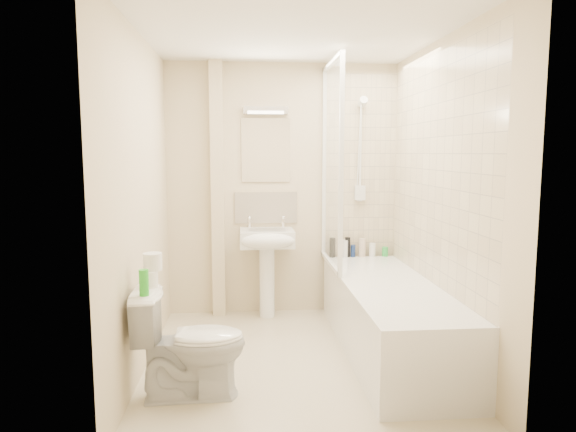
{
  "coord_description": "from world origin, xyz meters",
  "views": [
    {
      "loc": [
        -0.36,
        -3.68,
        1.56
      ],
      "look_at": [
        -0.04,
        0.2,
        1.08
      ],
      "focal_mm": 32.0,
      "sensor_mm": 36.0,
      "label": 1
    }
  ],
  "objects": [
    {
      "name": "floor",
      "position": [
        0.0,
        0.0,
        0.0
      ],
      "size": [
        2.5,
        2.5,
        0.0
      ],
      "primitive_type": "plane",
      "color": "beige",
      "rests_on": "ground"
    },
    {
      "name": "wall_back",
      "position": [
        0.0,
        1.25,
        1.2
      ],
      "size": [
        2.2,
        0.02,
        2.4
      ],
      "primitive_type": "cube",
      "color": "beige",
      "rests_on": "ground"
    },
    {
      "name": "wall_left",
      "position": [
        -1.1,
        0.0,
        1.2
      ],
      "size": [
        0.02,
        2.5,
        2.4
      ],
      "primitive_type": "cube",
      "color": "beige",
      "rests_on": "ground"
    },
    {
      "name": "wall_right",
      "position": [
        1.1,
        0.0,
        1.2
      ],
      "size": [
        0.02,
        2.5,
        2.4
      ],
      "primitive_type": "cube",
      "color": "beige",
      "rests_on": "ground"
    },
    {
      "name": "ceiling",
      "position": [
        0.0,
        0.0,
        2.4
      ],
      "size": [
        2.2,
        2.5,
        0.02
      ],
      "primitive_type": "cube",
      "color": "white",
      "rests_on": "wall_back"
    },
    {
      "name": "tile_back",
      "position": [
        0.75,
        1.24,
        1.42
      ],
      "size": [
        0.7,
        0.01,
        1.75
      ],
      "primitive_type": "cube",
      "color": "beige",
      "rests_on": "wall_back"
    },
    {
      "name": "tile_right",
      "position": [
        1.09,
        0.12,
        1.42
      ],
      "size": [
        0.01,
        2.1,
        1.75
      ],
      "primitive_type": "cube",
      "color": "beige",
      "rests_on": "wall_right"
    },
    {
      "name": "pipe_boxing",
      "position": [
        -0.62,
        1.19,
        1.2
      ],
      "size": [
        0.12,
        0.12,
        2.4
      ],
      "primitive_type": "cube",
      "color": "beige",
      "rests_on": "ground"
    },
    {
      "name": "splashback",
      "position": [
        -0.16,
        1.24,
        1.03
      ],
      "size": [
        0.6,
        0.02,
        0.3
      ],
      "primitive_type": "cube",
      "color": "beige",
      "rests_on": "wall_back"
    },
    {
      "name": "mirror",
      "position": [
        -0.16,
        1.24,
        1.58
      ],
      "size": [
        0.46,
        0.01,
        0.6
      ],
      "primitive_type": "cube",
      "color": "white",
      "rests_on": "wall_back"
    },
    {
      "name": "strip_light",
      "position": [
        -0.16,
        1.22,
        1.95
      ],
      "size": [
        0.42,
        0.07,
        0.07
      ],
      "primitive_type": "cube",
      "color": "silver",
      "rests_on": "wall_back"
    },
    {
      "name": "bathtub",
      "position": [
        0.75,
        0.12,
        0.29
      ],
      "size": [
        0.7,
        2.1,
        0.55
      ],
      "color": "white",
      "rests_on": "ground"
    },
    {
      "name": "shower_screen",
      "position": [
        0.4,
        0.8,
        1.45
      ],
      "size": [
        0.04,
        0.92,
        1.8
      ],
      "color": "white",
      "rests_on": "bathtub"
    },
    {
      "name": "shower_fixture",
      "position": [
        0.75,
        1.19,
        1.55
      ],
      "size": [
        0.1,
        0.16,
        0.99
      ],
      "color": "white",
      "rests_on": "wall_back"
    },
    {
      "name": "pedestal_sink",
      "position": [
        -0.16,
        1.01,
        0.67
      ],
      "size": [
        0.5,
        0.47,
        0.96
      ],
      "color": "white",
      "rests_on": "ground"
    },
    {
      "name": "bottle_black_a",
      "position": [
        0.48,
        1.16,
        0.64
      ],
      "size": [
        0.06,
        0.06,
        0.19
      ],
      "primitive_type": "cylinder",
      "color": "black",
      "rests_on": "bathtub"
    },
    {
      "name": "bottle_white_a",
      "position": [
        0.6,
        1.16,
        0.63
      ],
      "size": [
        0.06,
        0.06,
        0.17
      ],
      "primitive_type": "cylinder",
      "color": "silver",
      "rests_on": "bathtub"
    },
    {
      "name": "bottle_black_b",
      "position": [
        0.63,
        1.16,
        0.65
      ],
      "size": [
        0.05,
        0.05,
        0.19
      ],
      "primitive_type": "cylinder",
      "color": "black",
      "rests_on": "bathtub"
    },
    {
      "name": "bottle_blue",
      "position": [
        0.68,
        1.16,
        0.61
      ],
      "size": [
        0.05,
        0.05,
        0.12
      ],
      "primitive_type": "cylinder",
      "color": "navy",
      "rests_on": "bathtub"
    },
    {
      "name": "bottle_cream",
      "position": [
        0.77,
        1.16,
        0.64
      ],
      "size": [
        0.07,
        0.07,
        0.18
      ],
      "primitive_type": "cylinder",
      "color": "beige",
      "rests_on": "bathtub"
    },
    {
      "name": "bottle_white_b",
      "position": [
        0.87,
        1.16,
        0.62
      ],
      "size": [
        0.06,
        0.06,
        0.13
      ],
      "primitive_type": "cylinder",
      "color": "white",
      "rests_on": "bathtub"
    },
    {
      "name": "bottle_green",
      "position": [
        1.0,
        1.16,
        0.6
      ],
      "size": [
        0.06,
        0.06,
        0.09
      ],
      "primitive_type": "cylinder",
      "color": "green",
      "rests_on": "bathtub"
    },
    {
      "name": "toilet",
      "position": [
        -0.72,
        -0.49,
        0.35
      ],
      "size": [
        0.44,
        0.72,
        0.71
      ],
      "primitive_type": "imported",
      "rotation": [
        0.0,
        0.0,
        1.6
      ],
      "color": "white",
      "rests_on": "ground"
    },
    {
      "name": "toilet_roll_lower",
      "position": [
        -0.97,
        -0.43,
        0.76
      ],
      "size": [
        0.1,
        0.1,
        0.1
      ],
      "primitive_type": "cylinder",
      "color": "white",
      "rests_on": "toilet"
    },
    {
      "name": "toilet_roll_upper",
      "position": [
        -0.96,
        -0.4,
        0.86
      ],
      "size": [
        0.12,
        0.12,
        0.11
      ],
      "primitive_type": "cylinder",
      "color": "white",
      "rests_on": "toilet_roll_lower"
    },
    {
      "name": "green_bottle",
      "position": [
        -0.97,
        -0.63,
        0.79
      ],
      "size": [
        0.06,
        0.06,
        0.16
      ],
      "primitive_type": "cylinder",
      "color": "green",
      "rests_on": "toilet"
    }
  ]
}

